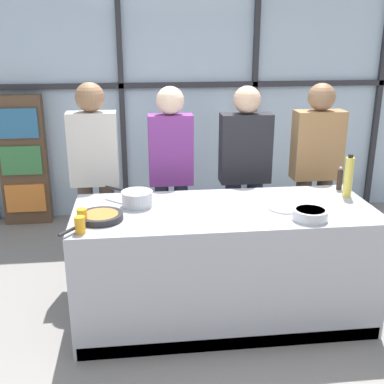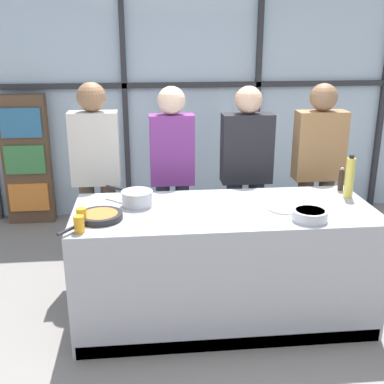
{
  "view_description": "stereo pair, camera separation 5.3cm",
  "coord_description": "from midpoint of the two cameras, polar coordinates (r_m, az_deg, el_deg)",
  "views": [
    {
      "loc": [
        -0.62,
        -3.23,
        2.12
      ],
      "look_at": [
        -0.23,
        0.1,
        1.0
      ],
      "focal_mm": 45.0,
      "sensor_mm": 36.0,
      "label": 1
    },
    {
      "loc": [
        -0.56,
        -3.24,
        2.12
      ],
      "look_at": [
        -0.23,
        0.1,
        1.0
      ],
      "focal_mm": 45.0,
      "sensor_mm": 36.0,
      "label": 2
    }
  ],
  "objects": [
    {
      "name": "demo_island",
      "position": [
        3.69,
        4.1,
        -8.51
      ],
      "size": [
        2.19,
        0.88,
        0.9
      ],
      "color": "#A8AAB2",
      "rests_on": "ground_plane"
    },
    {
      "name": "saucepan",
      "position": [
        3.56,
        -6.13,
        -0.68
      ],
      "size": [
        0.36,
        0.33,
        0.11
      ],
      "color": "silver",
      "rests_on": "demo_island"
    },
    {
      "name": "spectator_center_right",
      "position": [
        4.3,
        6.78,
        2.7
      ],
      "size": [
        0.44,
        0.24,
        1.69
      ],
      "rotation": [
        0.0,
        0.0,
        3.14
      ],
      "color": "#232838",
      "rests_on": "ground_plane"
    },
    {
      "name": "ground_plane",
      "position": [
        3.91,
        3.96,
        -14.36
      ],
      "size": [
        18.0,
        18.0,
        0.0
      ],
      "primitive_type": "plane",
      "color": "gray"
    },
    {
      "name": "bookshelf",
      "position": [
        5.75,
        -18.74,
        3.59
      ],
      "size": [
        0.52,
        0.19,
        1.47
      ],
      "color": "brown",
      "rests_on": "ground_plane"
    },
    {
      "name": "juice_glass_far",
      "position": [
        3.27,
        -12.49,
        -2.83
      ],
      "size": [
        0.07,
        0.07,
        0.11
      ],
      "primitive_type": "cylinder",
      "color": "orange",
      "rests_on": "demo_island"
    },
    {
      "name": "juice_glass_near",
      "position": [
        3.15,
        -12.76,
        -3.75
      ],
      "size": [
        0.07,
        0.07,
        0.11
      ],
      "primitive_type": "cylinder",
      "color": "orange",
      "rests_on": "demo_island"
    },
    {
      "name": "mixing_bowl",
      "position": [
        3.37,
        14.23,
        -2.63
      ],
      "size": [
        0.24,
        0.24,
        0.07
      ],
      "color": "silver",
      "rests_on": "demo_island"
    },
    {
      "name": "back_window_wall",
      "position": [
        5.68,
        0.24,
        11.27
      ],
      "size": [
        6.4,
        0.1,
        2.8
      ],
      "color": "silver",
      "rests_on": "ground_plane"
    },
    {
      "name": "white_plate",
      "position": [
        3.55,
        11.35,
        -1.88
      ],
      "size": [
        0.25,
        0.25,
        0.01
      ],
      "primitive_type": "cylinder",
      "color": "white",
      "rests_on": "demo_island"
    },
    {
      "name": "spectator_far_left",
      "position": [
        4.21,
        -10.96,
        2.76
      ],
      "size": [
        0.41,
        0.24,
        1.73
      ],
      "rotation": [
        0.0,
        0.0,
        3.14
      ],
      "color": "#47382D",
      "rests_on": "ground_plane"
    },
    {
      "name": "frying_pan",
      "position": [
        3.34,
        -10.43,
        -2.85
      ],
      "size": [
        0.4,
        0.48,
        0.04
      ],
      "color": "#232326",
      "rests_on": "demo_island"
    },
    {
      "name": "oil_bottle",
      "position": [
        3.89,
        18.55,
        1.65
      ],
      "size": [
        0.07,
        0.07,
        0.34
      ],
      "color": "#E0CC4C",
      "rests_on": "demo_island"
    },
    {
      "name": "spectator_far_right",
      "position": [
        4.49,
        15.02,
        3.0
      ],
      "size": [
        0.44,
        0.24,
        1.7
      ],
      "rotation": [
        0.0,
        0.0,
        3.14
      ],
      "color": "#47382D",
      "rests_on": "ground_plane"
    },
    {
      "name": "pepper_grinder",
      "position": [
        4.06,
        17.62,
        1.4
      ],
      "size": [
        0.04,
        0.04,
        0.19
      ],
      "color": "#332319",
      "rests_on": "demo_island"
    },
    {
      "name": "spectator_center_left",
      "position": [
        4.2,
        -1.99,
        2.87
      ],
      "size": [
        0.38,
        0.24,
        1.69
      ],
      "rotation": [
        0.0,
        0.0,
        3.14
      ],
      "color": "#232838",
      "rests_on": "ground_plane"
    }
  ]
}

